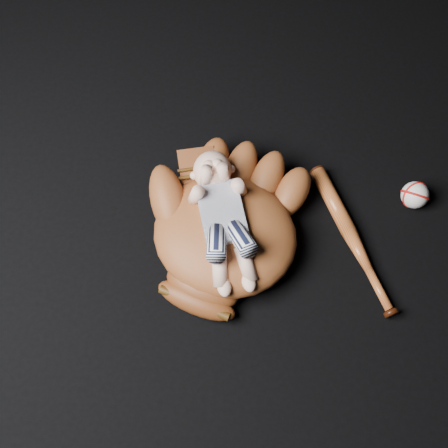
# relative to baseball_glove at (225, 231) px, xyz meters

# --- Properties ---
(baseball_glove) EXTENTS (0.60, 0.63, 0.16)m
(baseball_glove) POSITION_rel_baseball_glove_xyz_m (0.00, 0.00, 0.00)
(baseball_glove) COLOR brown
(baseball_glove) RESTS_ON ground
(newborn_baby) EXTENTS (0.24, 0.39, 0.15)m
(newborn_baby) POSITION_rel_baseball_glove_xyz_m (-0.00, -0.00, 0.05)
(newborn_baby) COLOR #E2AC91
(newborn_baby) RESTS_ON baseball_glove
(baseball_bat) EXTENTS (0.20, 0.42, 0.04)m
(baseball_bat) POSITION_rel_baseball_glove_xyz_m (0.32, 0.01, -0.06)
(baseball_bat) COLOR #A34B1F
(baseball_bat) RESTS_ON ground
(baseball) EXTENTS (0.07, 0.07, 0.07)m
(baseball) POSITION_rel_baseball_glove_xyz_m (0.49, 0.14, -0.04)
(baseball) COLOR white
(baseball) RESTS_ON ground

